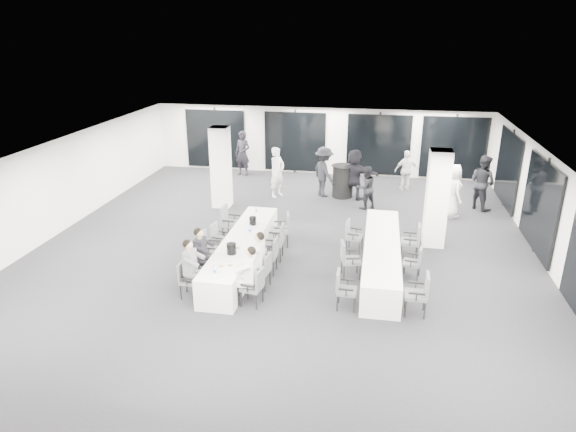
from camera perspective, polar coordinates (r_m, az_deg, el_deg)
name	(u,v)px	position (r m, az deg, el deg)	size (l,w,h in m)	color
room	(320,192)	(15.15, 3.62, 2.72)	(14.04, 16.04, 2.84)	black
column_left	(221,167)	(17.86, -7.46, 5.38)	(0.60, 0.60, 2.80)	white
column_right	(437,199)	(15.06, 16.20, 1.86)	(0.60, 0.60, 2.80)	white
banquet_table_main	(242,252)	(13.63, -5.12, -3.97)	(0.90, 5.00, 0.75)	white
banquet_table_side	(381,256)	(13.54, 10.33, -4.40)	(0.90, 5.00, 0.75)	white
cocktail_table	(343,181)	(19.03, 6.10, 3.89)	(0.86, 0.86, 1.19)	black
chair_main_left_near	(187,277)	(12.23, -11.16, -6.68)	(0.44, 0.49, 0.86)	#494B50
chair_main_left_second	(197,261)	(12.79, -10.13, -4.93)	(0.60, 0.64, 1.01)	#494B50
chair_main_left_mid	(209,247)	(13.58, -8.81, -3.42)	(0.50, 0.56, 0.97)	#494B50
chair_main_left_fourth	(218,237)	(14.28, -7.77, -2.34)	(0.50, 0.54, 0.88)	#494B50
chair_main_left_far	(229,220)	(15.25, -6.58, -0.49)	(0.55, 0.60, 1.01)	#494B50
chair_main_right_near	(255,285)	(11.65, -3.70, -7.64)	(0.52, 0.56, 0.90)	#494B50
chair_main_right_second	(263,269)	(12.39, -2.78, -5.86)	(0.50, 0.54, 0.88)	#494B50
chair_main_right_mid	(270,253)	(13.09, -1.97, -4.17)	(0.48, 0.54, 0.95)	#494B50
chair_main_right_fourth	(277,240)	(13.82, -1.24, -2.64)	(0.52, 0.58, 1.00)	#494B50
chair_main_right_far	(283,227)	(14.70, -0.53, -1.26)	(0.57, 0.61, 0.97)	#494B50
chair_side_left_near	(343,287)	(11.60, 6.18, -7.88)	(0.46, 0.51, 0.89)	#494B50
chair_side_left_mid	(348,257)	(12.96, 6.68, -4.57)	(0.57, 0.60, 0.94)	#494B50
chair_side_left_far	(352,234)	(14.48, 7.12, -1.97)	(0.51, 0.54, 0.89)	#494B50
chair_side_right_near	(420,292)	(11.63, 14.46, -8.14)	(0.50, 0.56, 0.96)	#494B50
chair_side_right_mid	(415,261)	(13.20, 13.93, -4.82)	(0.50, 0.54, 0.86)	#494B50
chair_side_right_far	(413,239)	(14.32, 13.73, -2.50)	(0.51, 0.56, 0.96)	#494B50
seated_guest_a	(193,265)	(12.04, -10.56, -5.39)	(0.50, 0.38, 1.44)	slate
seated_guest_b	(203,252)	(12.65, -9.44, -4.00)	(0.50, 0.38, 1.44)	black
seated_guest_c	(248,272)	(11.56, -4.50, -6.22)	(0.50, 0.38, 1.44)	silver
seated_guest_d	(256,256)	(12.30, -3.52, -4.48)	(0.50, 0.38, 1.44)	silver
standing_guest_a	(277,169)	(18.86, -1.22, 5.25)	(0.76, 0.62, 2.09)	silver
standing_guest_b	(366,185)	(17.80, 8.64, 3.45)	(0.83, 0.50, 1.71)	black
standing_guest_c	(324,169)	(18.93, 4.03, 5.27)	(1.36, 0.69, 2.10)	black
standing_guest_d	(407,168)	(20.20, 13.04, 5.25)	(1.03, 0.58, 1.75)	silver
standing_guest_e	(453,187)	(17.65, 17.83, 3.05)	(0.97, 0.59, 2.02)	silver
standing_guest_f	(355,171)	(18.71, 7.41, 4.97)	(1.93, 0.74, 2.10)	black
standing_guest_g	(243,151)	(21.71, -5.07, 7.25)	(0.78, 0.63, 2.13)	black
standing_guest_h	(483,179)	(18.75, 20.85, 3.89)	(1.04, 0.63, 2.15)	black
ice_bucket_near	(231,249)	(12.58, -6.30, -3.63)	(0.24, 0.24, 0.27)	black
ice_bucket_far	(253,221)	(14.35, -3.94, -0.54)	(0.20, 0.20, 0.22)	black
water_bottle_a	(215,270)	(11.62, -8.15, -5.99)	(0.07, 0.07, 0.21)	silver
water_bottle_b	(250,229)	(13.74, -4.23, -1.50)	(0.08, 0.08, 0.24)	silver
water_bottle_c	(256,210)	(15.22, -3.53, 0.67)	(0.06, 0.06, 0.20)	silver
plate_a	(221,266)	(11.99, -7.47, -5.58)	(0.20, 0.20, 0.03)	white
plate_b	(230,266)	(12.01, -6.47, -5.50)	(0.19, 0.19, 0.03)	white
plate_c	(237,248)	(12.90, -5.66, -3.57)	(0.22, 0.22, 0.03)	white
wine_glass	(220,271)	(11.47, -7.53, -6.07)	(0.08, 0.08, 0.20)	silver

